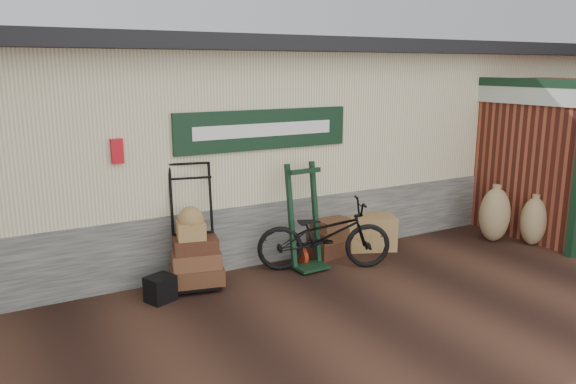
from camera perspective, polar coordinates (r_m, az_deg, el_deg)
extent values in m
plane|color=black|center=(7.56, 3.14, -9.11)|extent=(80.00, 80.00, 0.00)
cube|color=#4C4C47|center=(9.74, -5.58, -1.38)|extent=(14.00, 3.54, 0.90)
cube|color=#C1B18D|center=(9.49, -5.77, 7.45)|extent=(14.00, 3.50, 2.10)
cube|color=black|center=(9.32, -5.55, 14.44)|extent=(14.40, 4.10, 0.20)
cube|color=black|center=(7.76, -2.45, 6.35)|extent=(2.60, 0.06, 0.55)
cube|color=white|center=(7.73, -2.33, 6.32)|extent=(2.10, 0.01, 0.18)
cube|color=red|center=(7.10, -16.99, 4.00)|extent=(0.14, 0.10, 0.30)
cube|color=maroon|center=(11.18, 20.50, 4.14)|extent=(1.60, 4.50, 2.60)
cube|color=#194C2D|center=(9.83, 22.33, 9.09)|extent=(0.04, 2.40, 0.28)
cube|color=black|center=(9.82, 22.43, 10.25)|extent=(0.05, 2.50, 0.14)
cube|color=brown|center=(8.91, 8.16, -4.04)|extent=(0.94, 0.79, 0.52)
cube|color=black|center=(7.09, -12.84, -9.55)|extent=(0.40, 0.37, 0.32)
imported|color=black|center=(7.88, 3.70, -3.99)|extent=(1.36, 1.99, 1.10)
ellipsoid|color=brown|center=(9.73, 20.26, -2.18)|extent=(0.64, 0.57, 0.88)
ellipsoid|color=brown|center=(9.77, 23.70, -2.74)|extent=(0.60, 0.55, 0.78)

